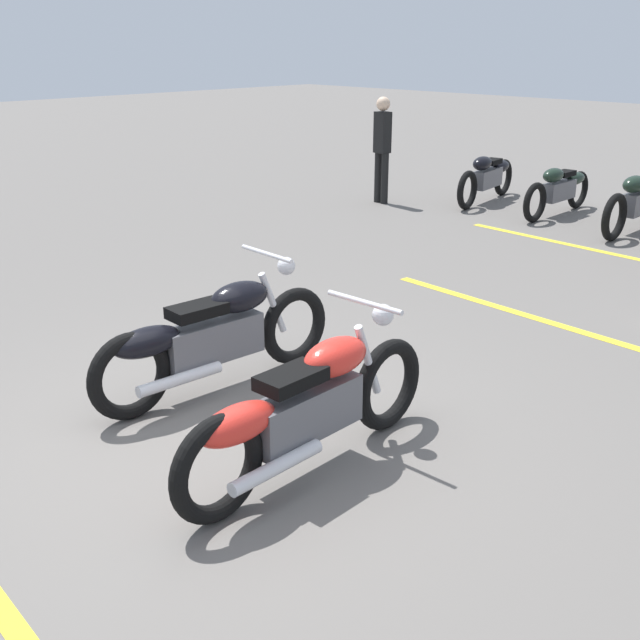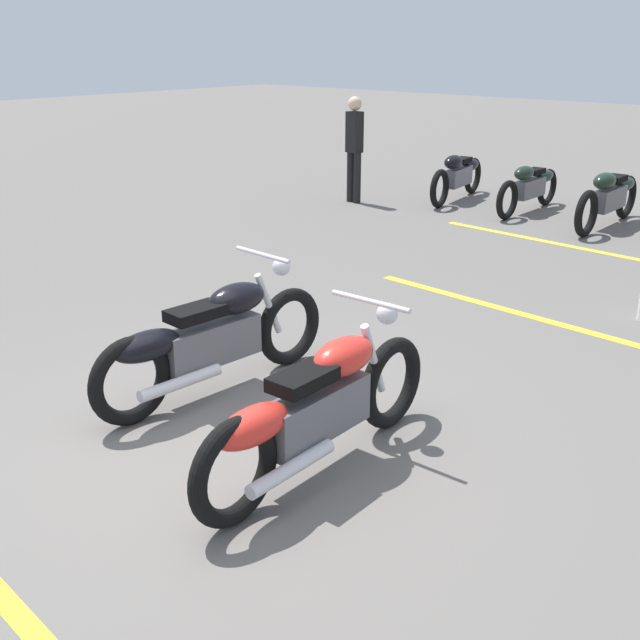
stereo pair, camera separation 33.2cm
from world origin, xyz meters
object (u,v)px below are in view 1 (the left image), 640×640
motorcycle_row_right (560,188)px  bystander_near_row (382,145)px  motorcycle_dark_foreground (212,336)px  motorcycle_row_center (640,200)px  motorcycle_row_far_right (488,176)px  motorcycle_bright_foreground (306,407)px

motorcycle_row_right → bystander_near_row: (-1.28, 2.57, 0.55)m
motorcycle_dark_foreground → bystander_near_row: 7.67m
motorcycle_row_center → motorcycle_row_far_right: motorcycle_row_center is taller
motorcycle_row_center → motorcycle_dark_foreground: bearing=-1.6°
motorcycle_bright_foreground → bystander_near_row: bystander_near_row is taller
motorcycle_row_far_right → bystander_near_row: 1.88m
motorcycle_row_far_right → bystander_near_row: (-1.35, 1.20, 0.53)m
motorcycle_row_right → motorcycle_row_far_right: motorcycle_row_far_right is taller
motorcycle_dark_foreground → bystander_near_row: (6.56, 3.94, 0.50)m
motorcycle_row_far_right → bystander_near_row: bearing=-51.7°
motorcycle_row_far_right → motorcycle_bright_foreground: bearing=16.6°
motorcycle_dark_foreground → motorcycle_row_right: (7.84, 1.37, -0.05)m
motorcycle_bright_foreground → motorcycle_row_center: motorcycle_bright_foreground is taller
motorcycle_dark_foreground → motorcycle_row_far_right: 8.37m
motorcycle_row_center → bystander_near_row: 4.12m
motorcycle_bright_foreground → bystander_near_row: 8.75m
motorcycle_dark_foreground → motorcycle_row_right: motorcycle_dark_foreground is taller
motorcycle_bright_foreground → motorcycle_dark_foreground: (0.34, 1.41, 0.00)m
motorcycle_dark_foreground → motorcycle_row_right: bearing=12.9°
motorcycle_bright_foreground → motorcycle_row_right: motorcycle_bright_foreground is taller
motorcycle_bright_foreground → motorcycle_row_right: bearing=16.7°
motorcycle_dark_foreground → bystander_near_row: bystander_near_row is taller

